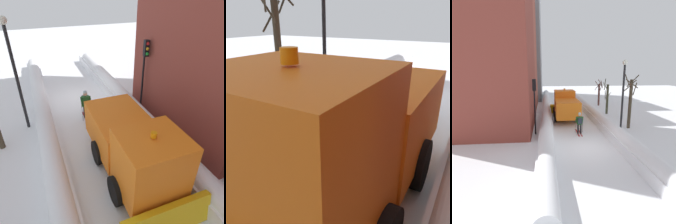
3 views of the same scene
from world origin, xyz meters
TOP-DOWN VIEW (x-y plane):
  - ground_plane at (0.00, 10.00)m, footprint 80.00×80.00m
  - snowbank_left at (-2.58, 10.00)m, footprint 1.10×36.00m
  - plow_truck at (-0.51, 7.69)m, footprint 3.20×5.98m
  - skier at (0.10, 2.71)m, footprint 0.62×1.80m
  - traffic_light_pole at (-3.45, 3.08)m, footprint 0.28×0.42m
  - street_lamp at (3.47, 2.50)m, footprint 0.40×0.40m

SIDE VIEW (x-z plane):
  - ground_plane at x=0.00m, z-range 0.00..0.00m
  - snowbank_left at x=-2.58m, z-range -0.05..1.06m
  - skier at x=0.10m, z-range 0.10..1.91m
  - plow_truck at x=-0.51m, z-range -0.08..3.04m
  - traffic_light_pole at x=-3.45m, z-range 0.89..5.31m
  - street_lamp at x=3.47m, z-range 0.73..6.59m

